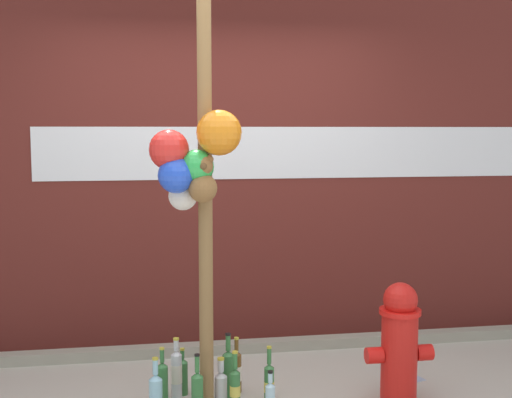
# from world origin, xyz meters

# --- Properties ---
(building_wall) EXTENTS (10.00, 0.21, 3.44)m
(building_wall) POSITION_xyz_m (0.00, 1.65, 1.72)
(building_wall) COLOR #561E19
(building_wall) RESTS_ON ground_plane
(curb_strip) EXTENTS (8.00, 0.12, 0.08)m
(curb_strip) POSITION_xyz_m (0.00, 1.27, 0.04)
(curb_strip) COLOR gray
(curb_strip) RESTS_ON ground_plane
(memorial_post) EXTENTS (0.54, 0.32, 3.05)m
(memorial_post) POSITION_xyz_m (-0.25, 0.21, 1.70)
(memorial_post) COLOR olive
(memorial_post) RESTS_ON ground_plane
(fire_hydrant) EXTENTS (0.42, 0.25, 0.75)m
(fire_hydrant) POSITION_xyz_m (0.97, 0.20, 0.38)
(fire_hydrant) COLOR red
(fire_hydrant) RESTS_ON ground_plane
(bottle_1) EXTENTS (0.07, 0.07, 0.39)m
(bottle_1) POSITION_xyz_m (-0.27, 0.16, 0.15)
(bottle_1) COLOR #337038
(bottle_1) RESTS_ON ground_plane
(bottle_2) EXTENTS (0.07, 0.07, 0.38)m
(bottle_2) POSITION_xyz_m (-0.47, 0.36, 0.15)
(bottle_2) COLOR #337038
(bottle_2) RESTS_ON ground_plane
(bottle_3) EXTENTS (0.06, 0.06, 0.36)m
(bottle_3) POSITION_xyz_m (0.01, 0.52, 0.14)
(bottle_3) COLOR brown
(bottle_3) RESTS_ON ground_plane
(bottle_4) EXTENTS (0.07, 0.07, 0.30)m
(bottle_4) POSITION_xyz_m (-0.33, 0.54, 0.12)
(bottle_4) COLOR #337038
(bottle_4) RESTS_ON ground_plane
(bottle_5) EXTENTS (0.08, 0.08, 0.31)m
(bottle_5) POSITION_xyz_m (-0.12, 0.31, 0.12)
(bottle_5) COLOR silver
(bottle_5) RESTS_ON ground_plane
(bottle_6) EXTENTS (0.07, 0.07, 0.32)m
(bottle_6) POSITION_xyz_m (-0.22, 0.38, 0.12)
(bottle_6) COLOR silver
(bottle_6) RESTS_ON ground_plane
(bottle_7) EXTENTS (0.07, 0.07, 0.40)m
(bottle_7) POSITION_xyz_m (-0.38, 0.44, 0.17)
(bottle_7) COLOR silver
(bottle_7) RESTS_ON ground_plane
(bottle_8) EXTENTS (0.06, 0.06, 0.37)m
(bottle_8) POSITION_xyz_m (-0.04, 0.23, 0.15)
(bottle_8) COLOR #337038
(bottle_8) RESTS_ON ground_plane
(bottle_9) EXTENTS (0.07, 0.07, 0.43)m
(bottle_9) POSITION_xyz_m (-0.06, 0.40, 0.17)
(bottle_9) COLOR #337038
(bottle_9) RESTS_ON ground_plane
(bottle_10) EXTENTS (0.08, 0.08, 0.37)m
(bottle_10) POSITION_xyz_m (-0.51, 0.21, 0.14)
(bottle_10) COLOR #93CCE0
(bottle_10) RESTS_ON ground_plane
(bottle_11) EXTENTS (0.06, 0.06, 0.35)m
(bottle_11) POSITION_xyz_m (0.18, 0.34, 0.13)
(bottle_11) COLOR #337038
(bottle_11) RESTS_ON ground_plane
(litter_0) EXTENTS (0.11, 0.12, 0.01)m
(litter_0) POSITION_xyz_m (1.24, 0.54, 0.00)
(litter_0) COLOR #8C99B2
(litter_0) RESTS_ON ground_plane
(litter_1) EXTENTS (0.13, 0.12, 0.01)m
(litter_1) POSITION_xyz_m (0.73, 1.29, 0.00)
(litter_1) COLOR silver
(litter_1) RESTS_ON ground_plane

